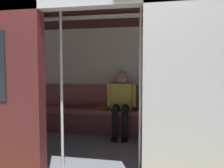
% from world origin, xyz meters
% --- Properties ---
extents(train_car, '(6.40, 2.54, 2.20)m').
position_xyz_m(train_car, '(0.08, -1.12, 1.45)').
color(train_car, '#ADAFB5').
rests_on(train_car, ground_plane).
extents(bench_seat, '(3.32, 0.44, 0.48)m').
position_xyz_m(bench_seat, '(0.00, -2.03, 0.37)').
color(bench_seat, '#935156').
rests_on(bench_seat, ground_plane).
extents(person_seated, '(0.55, 0.69, 1.21)m').
position_xyz_m(person_seated, '(-0.01, -1.98, 0.69)').
color(person_seated, '#D8CC4C').
rests_on(person_seated, ground_plane).
extents(handbag, '(0.26, 0.15, 0.17)m').
position_xyz_m(handbag, '(-0.51, -2.11, 0.56)').
color(handbag, black).
rests_on(handbag, bench_seat).
extents(book, '(0.19, 0.24, 0.03)m').
position_xyz_m(book, '(0.39, -2.10, 0.49)').
color(book, gold).
rests_on(book, bench_seat).
extents(grab_pole_door, '(0.04, 0.04, 2.06)m').
position_xyz_m(grab_pole_door, '(0.48, -0.38, 1.03)').
color(grab_pole_door, silver).
rests_on(grab_pole_door, ground_plane).
extents(grab_pole_far, '(0.04, 0.04, 2.06)m').
position_xyz_m(grab_pole_far, '(-0.48, -0.48, 1.03)').
color(grab_pole_far, silver).
rests_on(grab_pole_far, ground_plane).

